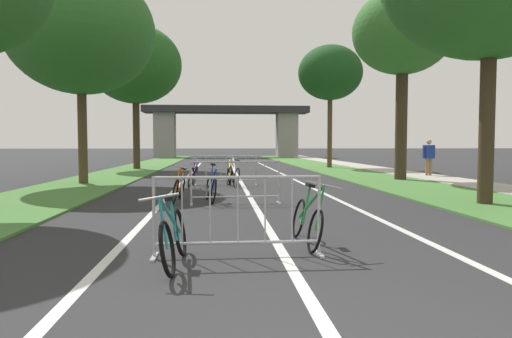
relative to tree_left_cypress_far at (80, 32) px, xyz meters
name	(u,v)px	position (x,y,z in m)	size (l,w,h in m)	color
grass_verge_left	(134,170)	(0.10, 9.28, -5.41)	(3.06, 57.59, 0.05)	#477A38
grass_verge_right	(330,169)	(11.33, 9.28, -5.41)	(3.06, 57.59, 0.05)	#477A38
sidewalk_path_right	(371,168)	(13.82, 9.28, -5.40)	(1.92, 57.59, 0.08)	#ADA89E
lane_stripe_center	(239,178)	(5.72, 2.38, -5.44)	(0.14, 33.32, 0.01)	silver
lane_stripe_right_lane	(291,178)	(7.96, 2.38, -5.44)	(0.14, 33.32, 0.01)	silver
lane_stripe_left_lane	(185,179)	(3.47, 2.38, -5.44)	(0.14, 33.32, 0.01)	silver
overpass_bridge	(226,124)	(5.72, 33.32, -1.73)	(17.89, 3.38, 5.57)	#2D2D30
tree_left_cypress_far	(80,32)	(0.00, 0.00, 0.00)	(5.22, 5.22, 7.67)	#4C3823
tree_left_oak_mid	(135,65)	(0.17, 9.73, 0.52)	(5.21, 5.21, 8.19)	#3D2D1E
tree_right_pine_near	(403,33)	(12.11, 0.82, 0.38)	(3.93, 3.93, 7.56)	#3D2D1E
tree_right_pine_far	(330,73)	(11.56, 10.30, 0.28)	(3.85, 3.85, 7.38)	#4C3823
crowd_barrier_nearest	(238,217)	(5.11, -10.96, -4.92)	(2.20, 0.46, 1.05)	#ADADB2
crowd_barrier_second	(236,183)	(5.27, -5.80, -4.92)	(2.22, 0.56, 1.05)	#ADADB2
crowd_barrier_third	(226,171)	(5.12, -0.64, -4.92)	(2.21, 0.52, 1.05)	#ADADB2
bicycle_yellow_0	(231,175)	(5.29, -0.19, -5.09)	(0.43, 1.65, 0.91)	black
bicycle_green_1	(307,220)	(6.14, -10.36, -5.08)	(0.51, 1.67, 0.97)	black
bicycle_blue_2	(211,187)	(4.67, -5.33, -5.07)	(0.56, 1.61, 0.97)	black
bicycle_orange_3	(179,188)	(3.87, -5.26, -5.09)	(0.46, 1.65, 0.96)	black
bicycle_teal_4	(174,237)	(4.33, -11.36, -5.09)	(0.46, 1.59, 0.93)	black
bicycle_white_5	(233,175)	(5.36, -1.21, -5.06)	(0.49, 1.71, 1.01)	black
bicycle_purple_6	(193,176)	(3.99, -1.16, -5.06)	(0.59, 1.71, 0.98)	black
pedestrian_in_red_jacket	(429,154)	(14.11, 2.56, -4.42)	(0.59, 0.38, 1.67)	olive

